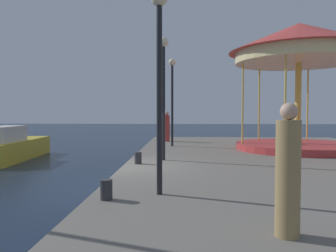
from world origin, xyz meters
TOP-DOWN VIEW (x-y plane):
  - ground_plane at (0.00, 0.00)m, footprint 120.00×120.00m
  - quay_dock at (6.05, 0.00)m, footprint 12.11×24.48m
  - motorboat_yellow at (-7.09, 6.37)m, footprint 2.00×5.97m
  - carousel at (7.23, 4.71)m, footprint 6.33×6.33m
  - lamp_post_near_edge at (1.44, -3.67)m, footprint 0.36×0.36m
  - lamp_post_mid_promenade at (1.25, 1.22)m, footprint 0.36×0.36m
  - lamp_post_far_end at (1.42, 6.12)m, footprint 0.36×0.36m
  - bollard_north at (0.42, -4.15)m, footprint 0.24×0.24m
  - bollard_south at (0.45, 0.34)m, footprint 0.24×0.24m
  - person_by_the_water at (1.02, 8.83)m, footprint 0.34×0.34m
  - person_near_carousel at (3.39, -5.93)m, footprint 0.34×0.34m

SIDE VIEW (x-z plane):
  - ground_plane at x=0.00m, z-range 0.00..0.00m
  - quay_dock at x=6.05m, z-range 0.00..0.80m
  - motorboat_yellow at x=-7.09m, z-range -0.22..1.61m
  - bollard_north at x=0.42m, z-range 0.80..1.20m
  - bollard_south at x=0.45m, z-range 0.80..1.20m
  - person_by_the_water at x=1.02m, z-range 0.74..2.54m
  - person_near_carousel at x=3.39m, z-range 0.74..2.61m
  - lamp_post_near_edge at x=1.44m, z-range 1.59..5.87m
  - lamp_post_mid_promenade at x=1.25m, z-range 1.60..6.02m
  - lamp_post_far_end at x=1.42m, z-range 1.60..6.05m
  - carousel at x=7.23m, z-range 2.25..8.03m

